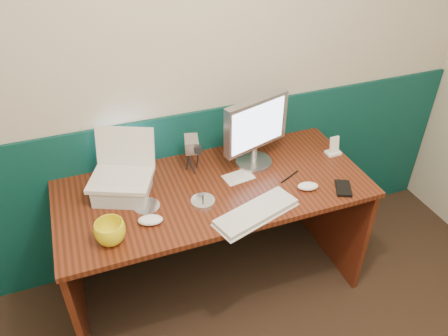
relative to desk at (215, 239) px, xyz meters
name	(u,v)px	position (x,y,z in m)	size (l,w,h in m)	color
back_wall	(185,69)	(-0.02, 0.37, 0.88)	(3.50, 0.04, 2.50)	beige
wainscot	(192,186)	(-0.02, 0.36, 0.12)	(3.48, 0.02, 1.00)	#07332D
desk	(215,239)	(0.00, 0.00, 0.00)	(1.60, 0.70, 0.75)	#341809
laptop_riser	(123,188)	(-0.45, 0.09, 0.42)	(0.26, 0.22, 0.09)	silver
laptop	(118,161)	(-0.45, 0.09, 0.59)	(0.30, 0.23, 0.25)	silver
monitor	(255,133)	(0.28, 0.13, 0.57)	(0.39, 0.11, 0.39)	#A8A8AD
keyboard	(256,213)	(0.12, -0.27, 0.39)	(0.42, 0.14, 0.02)	silver
mouse_right	(308,186)	(0.44, -0.18, 0.39)	(0.11, 0.06, 0.04)	white
mouse_left	(150,220)	(-0.37, -0.16, 0.39)	(0.12, 0.07, 0.04)	white
mug	(110,232)	(-0.55, -0.21, 0.43)	(0.14, 0.14, 0.11)	yellow
camcorder	(192,156)	(-0.06, 0.18, 0.47)	(0.08, 0.12, 0.18)	#AEAEB3
cd_spindle	(203,202)	(-0.09, -0.11, 0.39)	(0.12, 0.12, 0.02)	silver
cd_loose_a	(147,206)	(-0.36, -0.03, 0.38)	(0.13, 0.13, 0.00)	#B5BAC6
pen	(290,177)	(0.40, -0.06, 0.38)	(0.01, 0.01, 0.14)	black
papers	(238,177)	(0.15, 0.03, 0.38)	(0.15, 0.10, 0.00)	white
dock	(333,153)	(0.74, 0.05, 0.38)	(0.08, 0.06, 0.02)	white
music_player	(334,145)	(0.74, 0.05, 0.44)	(0.06, 0.01, 0.10)	white
pda	(343,188)	(0.61, -0.25, 0.38)	(0.07, 0.13, 0.01)	black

